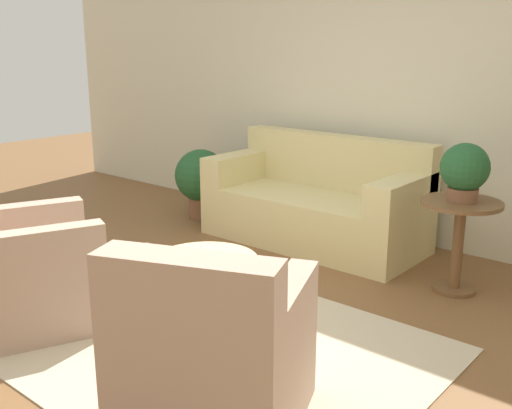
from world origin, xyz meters
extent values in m
plane|color=brown|center=(0.00, 0.00, 0.00)|extent=(16.00, 16.00, 0.00)
cube|color=beige|center=(0.00, 2.65, 1.40)|extent=(9.18, 0.12, 2.80)
cube|color=beige|center=(0.00, 0.00, 0.01)|extent=(3.07, 2.01, 0.01)
cube|color=beige|center=(-0.39, 1.99, 0.23)|extent=(1.97, 0.89, 0.46)
cube|color=beige|center=(-0.39, 2.33, 0.70)|extent=(1.97, 0.20, 0.49)
cube|color=beige|center=(-1.26, 1.97, 0.59)|extent=(0.24, 0.85, 0.27)
cube|color=beige|center=(0.47, 1.97, 0.59)|extent=(0.24, 0.85, 0.27)
cube|color=brown|center=(-0.39, 1.58, 0.03)|extent=(1.78, 0.05, 0.06)
cube|color=tan|center=(-0.82, -0.52, 0.23)|extent=(1.02, 1.04, 0.43)
cube|color=tan|center=(-0.52, -0.62, 0.58)|extent=(0.43, 0.76, 0.28)
cube|color=tan|center=(-1.10, -0.38, 0.58)|extent=(0.43, 0.76, 0.28)
cube|color=brown|center=(-0.67, -0.17, 0.04)|extent=(0.66, 0.31, 0.06)
cube|color=tan|center=(0.82, -0.52, 0.23)|extent=(1.02, 1.04, 0.43)
cube|color=tan|center=(0.93, -0.80, 0.70)|extent=(0.79, 0.48, 0.51)
cube|color=tan|center=(1.10, -0.38, 0.58)|extent=(0.43, 0.76, 0.28)
cube|color=tan|center=(0.52, -0.62, 0.58)|extent=(0.43, 0.76, 0.28)
cube|color=brown|center=(0.67, -0.17, 0.04)|extent=(0.66, 0.31, 0.06)
cylinder|color=beige|center=(-0.07, 0.29, 0.27)|extent=(0.70, 0.70, 0.27)
cylinder|color=brown|center=(-0.27, 0.08, 0.07)|extent=(0.05, 0.05, 0.12)
cylinder|color=brown|center=(0.14, 0.08, 0.07)|extent=(0.05, 0.05, 0.12)
cylinder|color=brown|center=(-0.27, 0.50, 0.07)|extent=(0.05, 0.05, 0.12)
cylinder|color=brown|center=(0.14, 0.50, 0.07)|extent=(0.05, 0.05, 0.12)
cylinder|color=brown|center=(1.04, 1.76, 0.67)|extent=(0.57, 0.57, 0.03)
cylinder|color=brown|center=(1.04, 1.76, 0.33)|extent=(0.08, 0.08, 0.65)
cylinder|color=brown|center=(1.04, 1.76, 0.01)|extent=(0.31, 0.31, 0.03)
cylinder|color=brown|center=(1.04, 1.76, 0.73)|extent=(0.21, 0.21, 0.10)
sphere|color=#23562D|center=(1.04, 1.76, 0.93)|extent=(0.34, 0.34, 0.34)
cylinder|color=brown|center=(-1.74, 1.92, 0.11)|extent=(0.27, 0.27, 0.22)
sphere|color=#23562D|center=(-1.74, 1.92, 0.45)|extent=(0.54, 0.54, 0.54)
camera|label=1|loc=(2.56, -2.31, 1.76)|focal=42.00mm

